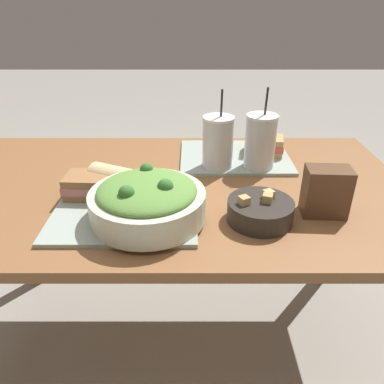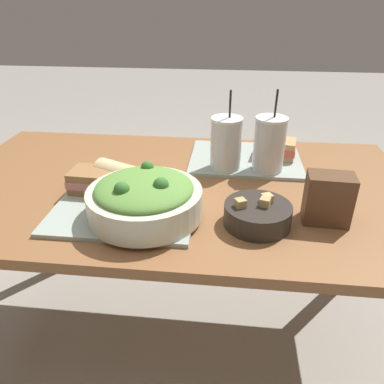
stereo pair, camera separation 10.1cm
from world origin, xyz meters
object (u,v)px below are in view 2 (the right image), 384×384
soup_bowl (257,214)px  sandwich_far (276,148)px  baguette_near (122,176)px  drink_cup_red (269,146)px  sandwich_near (93,180)px  salad_bowl (145,197)px  drink_cup_dark (226,145)px  chip_bag (328,199)px  napkin_folded (143,179)px

soup_bowl → sandwich_far: bearing=79.3°
baguette_near → drink_cup_red: (0.44, 0.18, 0.04)m
sandwich_near → baguette_near: bearing=16.9°
baguette_near → drink_cup_red: bearing=-42.2°
salad_bowl → sandwich_far: salad_bowl is taller
drink_cup_dark → chip_bag: (0.27, -0.29, -0.03)m
sandwich_near → sandwich_far: (0.56, 0.32, -0.00)m
baguette_near → drink_cup_dark: drink_cup_dark is taller
soup_bowl → chip_bag: (0.18, 0.04, 0.04)m
baguette_near → napkin_folded: 0.11m
drink_cup_dark → drink_cup_red: size_ratio=0.98×
sandwich_near → napkin_folded: size_ratio=0.80×
salad_bowl → sandwich_far: size_ratio=1.98×
sandwich_near → drink_cup_red: drink_cup_red is taller
drink_cup_red → chip_bag: bearing=-65.3°
sandwich_far → chip_bag: 0.41m
sandwich_near → baguette_near: baguette_near is taller
drink_cup_red → napkin_folded: bearing=-166.1°
chip_bag → napkin_folded: bearing=164.0°
sandwich_far → soup_bowl: bearing=-90.4°
drink_cup_dark → sandwich_near: bearing=-152.0°
salad_bowl → drink_cup_dark: size_ratio=1.15×
sandwich_far → drink_cup_dark: size_ratio=0.58×
salad_bowl → chip_bag: (0.47, 0.04, 0.00)m
napkin_folded → baguette_near: bearing=-116.9°
salad_bowl → napkin_folded: 0.24m
salad_bowl → drink_cup_red: (0.34, 0.33, 0.03)m
soup_bowl → salad_bowl: bearing=-179.1°
salad_bowl → sandwich_near: salad_bowl is taller
salad_bowl → drink_cup_dark: bearing=58.6°
salad_bowl → baguette_near: 0.18m
soup_bowl → sandwich_far: (0.08, 0.44, 0.01)m
baguette_near → drink_cup_dark: size_ratio=0.69×
soup_bowl → baguette_near: bearing=160.8°
baguette_near → sandwich_far: bearing=-32.7°
drink_cup_red → chip_bag: (0.13, -0.29, -0.03)m
sandwich_far → salad_bowl: bearing=-120.0°
baguette_near → drink_cup_red: 0.48m
salad_bowl → baguette_near: bearing=125.9°
sandwich_near → drink_cup_red: size_ratio=0.51×
soup_bowl → drink_cup_dark: size_ratio=0.66×
baguette_near → soup_bowl: bearing=-84.0°
baguette_near → drink_cup_red: size_ratio=0.68×
baguette_near → chip_bag: (0.57, -0.10, 0.02)m
soup_bowl → baguette_near: size_ratio=0.96×
chip_bag → napkin_folded: (-0.53, 0.19, -0.07)m
drink_cup_dark → chip_bag: size_ratio=1.95×
drink_cup_red → napkin_folded: size_ratio=1.58×
soup_bowl → chip_bag: 0.18m
salad_bowl → baguette_near: (-0.10, 0.14, -0.01)m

